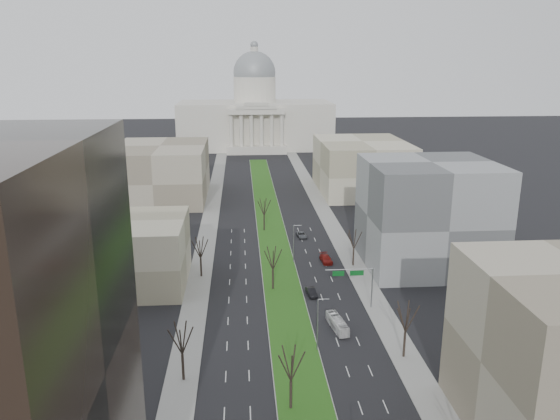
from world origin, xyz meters
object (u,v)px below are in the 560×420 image
car_red (326,259)px  box_van (337,323)px  car_black (311,292)px  car_grey_far (302,235)px

car_red → box_van: 32.83m
car_black → box_van: size_ratio=0.57×
car_red → box_van: size_ratio=0.72×
car_black → box_van: 14.66m
car_grey_far → box_van: (0.56, -51.44, 0.40)m
car_black → car_red: (5.83, 18.28, 0.08)m
box_van → car_red: bearing=75.4°
car_red → box_van: (-3.08, -32.68, 0.28)m
car_black → car_red: size_ratio=0.80×
car_red → box_van: box_van is taller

